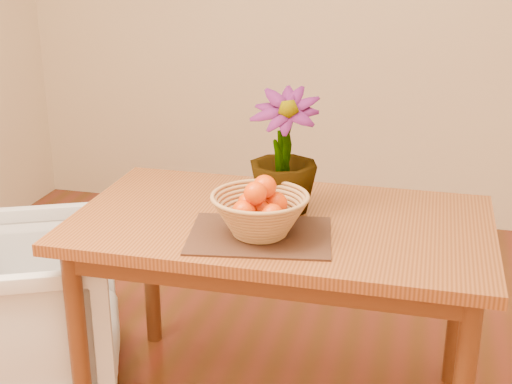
% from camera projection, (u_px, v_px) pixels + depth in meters
% --- Properties ---
extents(table, '(1.40, 0.80, 0.75)m').
position_uv_depth(table, '(281.00, 242.00, 2.43)').
color(table, brown).
rests_on(table, floor).
extents(placemat, '(0.49, 0.40, 0.01)m').
position_uv_depth(placemat, '(260.00, 235.00, 2.26)').
color(placemat, '#3D2216').
rests_on(placemat, table).
extents(wicker_basket, '(0.31, 0.31, 0.13)m').
position_uv_depth(wicker_basket, '(260.00, 216.00, 2.23)').
color(wicker_basket, tan).
rests_on(wicker_basket, placemat).
extents(orange_pile, '(0.16, 0.17, 0.14)m').
position_uv_depth(orange_pile, '(260.00, 203.00, 2.22)').
color(orange_pile, '#DC4603').
rests_on(orange_pile, wicker_basket).
extents(potted_plant, '(0.24, 0.24, 0.42)m').
position_uv_depth(potted_plant, '(283.00, 152.00, 2.40)').
color(potted_plant, '#164F17').
rests_on(potted_plant, table).
extents(armchair, '(0.86, 0.88, 0.70)m').
position_uv_depth(armchair, '(23.00, 302.00, 2.68)').
color(armchair, '#816659').
rests_on(armchair, floor).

